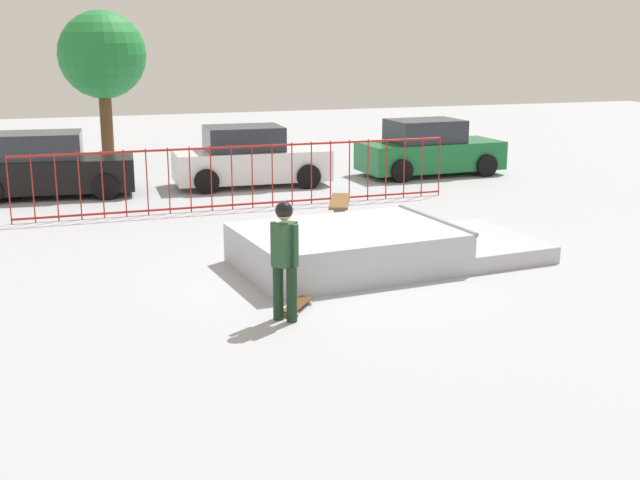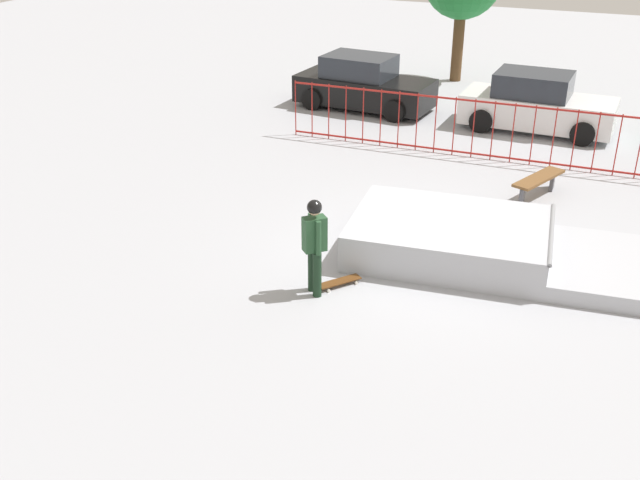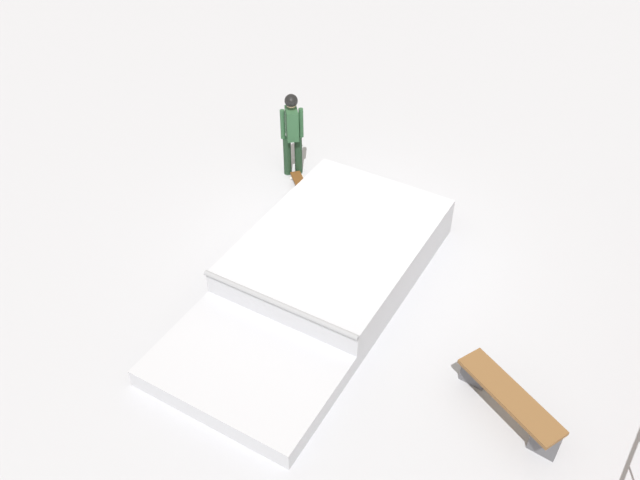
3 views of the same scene
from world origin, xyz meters
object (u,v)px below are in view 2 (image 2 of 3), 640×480
object	(u,v)px
skate_ramp	(475,243)
skater	(315,240)
parked_car_white	(536,104)
skateboard	(339,282)
parked_car_black	(363,85)
park_bench	(538,182)

from	to	relation	value
skate_ramp	skater	xyz separation A→B (m)	(-2.24, -2.34, 0.69)
skater	parked_car_white	xyz separation A→B (m)	(2.11, 10.73, -0.28)
skate_ramp	skateboard	distance (m)	2.75
skater	parked_car_black	size ratio (longest dim) A/B	0.41
skate_ramp	skateboard	bearing A→B (deg)	-140.57
park_bench	parked_car_black	bearing A→B (deg)	139.29
skate_ramp	parked_car_black	xyz separation A→B (m)	(-5.28, 8.56, 0.41)
skater	park_bench	bearing A→B (deg)	-161.55
skate_ramp	parked_car_black	size ratio (longest dim) A/B	1.33
park_bench	parked_car_white	world-z (taller)	parked_car_white
skate_ramp	parked_car_white	world-z (taller)	parked_car_white
skate_ramp	park_bench	world-z (taller)	skate_ramp
park_bench	parked_car_white	bearing A→B (deg)	99.08
skate_ramp	park_bench	distance (m)	3.51
parked_car_black	parked_car_white	distance (m)	5.15
parked_car_white	parked_car_black	bearing A→B (deg)	-179.59
parked_car_white	park_bench	bearing A→B (deg)	-78.65
skate_ramp	parked_car_black	world-z (taller)	parked_car_black
skateboard	park_bench	bearing A→B (deg)	-167.63
parked_car_black	parked_car_white	bearing A→B (deg)	3.36
skater	parked_car_black	distance (m)	11.32
skate_ramp	parked_car_black	distance (m)	10.07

